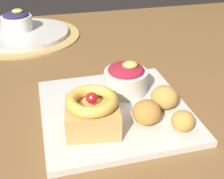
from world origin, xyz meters
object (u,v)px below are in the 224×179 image
Objects in this scene: front_plate at (115,110)px; fritter_front at (147,112)px; back_plate at (24,33)px; back_ramekin at (17,21)px; berry_ramekin at (126,78)px; cake_slice at (92,112)px; fritter_back at (183,121)px; fritter_middle at (165,97)px.

fritter_front reaches higher than front_plate.
back_ramekin is (-0.02, 0.02, 0.03)m from back_plate.
back_ramekin reaches higher than back_plate.
berry_ramekin is 0.32× the size of back_plate.
front_plate is at bearing -125.02° from berry_ramekin.
berry_ramekin is (0.09, 0.10, -0.00)m from cake_slice.
fritter_front is (0.09, -0.01, -0.01)m from cake_slice.
fritter_back is at bearing -64.50° from back_ramekin.
berry_ramekin is at bearing 48.85° from cake_slice.
cake_slice is 1.97× the size of fritter_front.
cake_slice is at bearing 162.92° from fritter_back.
fritter_front reaches higher than fritter_back.
fritter_middle is (0.05, 0.04, -0.00)m from fritter_front.
cake_slice is 0.15m from fritter_back.
front_plate is 6.71× the size of fritter_back.
cake_slice and berry_ramekin have the same top height.
fritter_back is at bearing -44.85° from front_plate.
berry_ramekin is 0.46m from back_plate.
berry_ramekin is 0.11m from fritter_front.
back_ramekin is (-0.18, 0.48, 0.04)m from front_plate.
front_plate is at bearing -69.42° from back_ramekin.
fritter_middle is at bearing -13.27° from front_plate.
front_plate is at bearing 125.24° from fritter_front.
berry_ramekin is 0.95× the size of back_ramekin.
back_plate is at bearing -54.26° from back_ramekin.
fritter_front is at bearing 146.59° from fritter_back.
back_ramekin reaches higher than front_plate.
fritter_front is 0.06m from fritter_back.
berry_ramekin is at bearing 125.37° from fritter_middle.
cake_slice is 1.94× the size of fritter_middle.
front_plate is 0.49m from back_plate.
cake_slice is at bearing 173.71° from fritter_front.
fritter_middle reaches higher than front_plate.
fritter_back is 0.43× the size of back_ramekin.
cake_slice is at bearing -76.27° from back_ramekin.
back_plate is (-0.21, 0.52, -0.02)m from fritter_front.
front_plate is 2.70× the size of cake_slice.
cake_slice is 2.48× the size of fritter_back.
fritter_back is at bearing -69.11° from berry_ramekin.
fritter_front and fritter_middle have the same top height.
fritter_back is at bearing -33.41° from fritter_front.
back_ramekin reaches higher than cake_slice.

